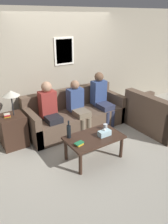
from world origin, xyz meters
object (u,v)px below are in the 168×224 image
object	(u,v)px
person_left	(50,109)
person_right	(101,97)
wine_bottle	(69,131)
couch_main	(75,115)
drinking_glass	(105,127)
coffee_table	(94,140)
couch_side	(156,117)
person_middle	(78,105)

from	to	relation	value
person_left	person_right	size ratio (longest dim) A/B	0.99
wine_bottle	couch_main	bearing A→B (deg)	54.49
wine_bottle	drinking_glass	size ratio (longest dim) A/B	3.23
person_left	person_right	distance (m)	1.32
coffee_table	person_right	xyz separation A→B (m)	(1.01, 1.13, 0.27)
couch_side	person_middle	world-z (taller)	person_middle
coffee_table	person_left	size ratio (longest dim) A/B	0.83
coffee_table	wine_bottle	size ratio (longest dim) A/B	3.06
drinking_glass	person_right	xyz separation A→B (m)	(0.67, 1.01, 0.15)
coffee_table	person_right	size ratio (longest dim) A/B	0.82
wine_bottle	drinking_glass	bearing A→B (deg)	-7.78
wine_bottle	person_right	size ratio (longest dim) A/B	0.27
person_middle	person_right	bearing A→B (deg)	3.68
wine_bottle	person_right	world-z (taller)	person_right
person_left	coffee_table	bearing A→B (deg)	-74.61
couch_main	person_right	xyz separation A→B (m)	(0.65, -0.13, 0.36)
couch_side	coffee_table	world-z (taller)	couch_side
coffee_table	person_middle	xyz separation A→B (m)	(0.33, 1.09, 0.23)
couch_main	couch_side	bearing A→B (deg)	-36.64
couch_main	wine_bottle	world-z (taller)	couch_main
couch_main	wine_bottle	size ratio (longest dim) A/B	6.98
couch_side	person_right	world-z (taller)	person_right
couch_main	drinking_glass	distance (m)	1.16
wine_bottle	person_left	distance (m)	0.93
person_left	person_right	bearing A→B (deg)	-0.56
couch_side	person_right	size ratio (longest dim) A/B	1.07
drinking_glass	person_right	world-z (taller)	person_right
couch_side	wine_bottle	xyz separation A→B (m)	(-2.24, 0.07, 0.28)
couch_side	person_left	xyz separation A→B (m)	(-2.16, 0.99, 0.36)
couch_side	person_left	size ratio (longest dim) A/B	1.08
couch_side	person_right	bearing A→B (deg)	40.61
drinking_glass	person_left	bearing A→B (deg)	122.66
drinking_glass	person_middle	world-z (taller)	person_middle
couch_side	person_left	distance (m)	2.41
wine_bottle	person_right	distance (m)	1.67
drinking_glass	person_middle	distance (m)	0.98
coffee_table	drinking_glass	distance (m)	0.38
couch_side	person_right	xyz separation A→B (m)	(-0.84, 0.98, 0.36)
coffee_table	person_left	xyz separation A→B (m)	(-0.31, 1.14, 0.27)
coffee_table	wine_bottle	bearing A→B (deg)	150.97
person_right	person_middle	bearing A→B (deg)	-176.32
person_left	couch_side	bearing A→B (deg)	-24.61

